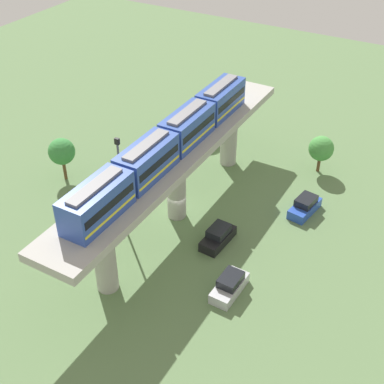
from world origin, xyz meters
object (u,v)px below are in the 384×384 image
(parked_car_blue, at_px, (305,206))
(parked_car_black, at_px, (218,236))
(tree_near_viaduct, at_px, (62,152))
(parked_car_silver, at_px, (230,286))
(tree_far_corner, at_px, (321,149))
(tree_mid_lot, at_px, (199,114))
(signal_post, at_px, (121,181))
(train, at_px, (168,143))

(parked_car_blue, bearing_deg, parked_car_black, -114.15)
(tree_near_viaduct, bearing_deg, parked_car_silver, -15.05)
(parked_car_black, bearing_deg, parked_car_blue, 60.81)
(parked_car_silver, distance_m, tree_far_corner, 22.18)
(tree_mid_lot, height_order, signal_post, signal_post)
(tree_mid_lot, xyz_separation_m, signal_post, (2.75, -20.10, 2.69))
(parked_car_blue, xyz_separation_m, tree_far_corner, (-1.34, 8.15, 2.25))
(parked_car_black, distance_m, tree_near_viaduct, 20.19)
(parked_car_silver, xyz_separation_m, tree_mid_lot, (-15.60, 22.66, 2.24))
(parked_car_blue, xyz_separation_m, tree_near_viaduct, (-25.53, -7.52, 2.83))
(signal_post, bearing_deg, parked_car_silver, -11.28)
(tree_near_viaduct, xyz_separation_m, tree_mid_lot, (8.19, 16.26, -0.59))
(train, relative_size, tree_mid_lot, 5.82)
(signal_post, bearing_deg, parked_car_blue, 37.89)
(parked_car_black, bearing_deg, parked_car_silver, -50.27)
(tree_mid_lot, bearing_deg, train, -70.12)
(train, distance_m, parked_car_silver, 13.90)
(train, height_order, tree_mid_lot, train)
(tree_mid_lot, distance_m, signal_post, 20.46)
(parked_car_blue, xyz_separation_m, tree_mid_lot, (-17.34, 8.74, 2.24))
(train, height_order, tree_far_corner, train)
(parked_car_silver, distance_m, tree_near_viaduct, 24.80)
(parked_car_black, height_order, tree_mid_lot, tree_mid_lot)
(parked_car_blue, height_order, parked_car_black, same)
(tree_near_viaduct, xyz_separation_m, tree_far_corner, (24.19, 15.67, -0.58))
(train, xyz_separation_m, tree_near_viaduct, (-14.34, 0.74, -5.65))
(tree_mid_lot, bearing_deg, parked_car_blue, -26.75)
(parked_car_silver, height_order, tree_mid_lot, tree_mid_lot)
(parked_car_silver, distance_m, tree_mid_lot, 27.60)
(train, distance_m, tree_far_corner, 20.13)
(train, distance_m, signal_post, 5.81)
(parked_car_silver, relative_size, tree_mid_lot, 0.90)
(parked_car_silver, xyz_separation_m, signal_post, (-12.86, 2.56, 4.93))
(parked_car_silver, distance_m, signal_post, 14.00)
(parked_car_black, bearing_deg, tree_near_viaduct, -179.82)
(tree_near_viaduct, height_order, signal_post, signal_post)
(tree_far_corner, bearing_deg, parked_car_silver, -91.04)
(tree_near_viaduct, bearing_deg, tree_mid_lot, 63.27)
(parked_car_silver, relative_size, signal_post, 0.41)
(parked_car_blue, height_order, parked_car_silver, same)
(parked_car_black, height_order, parked_car_silver, same)
(train, distance_m, parked_car_blue, 16.29)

